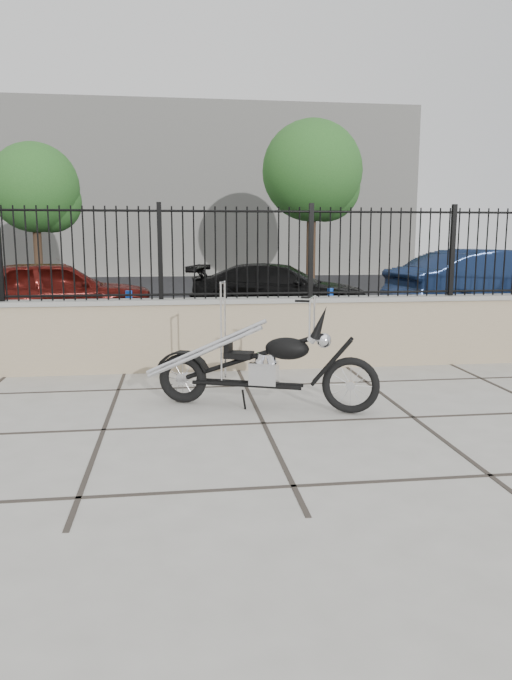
{
  "coord_description": "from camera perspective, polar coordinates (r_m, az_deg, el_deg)",
  "views": [
    {
      "loc": [
        -0.81,
        -5.53,
        1.76
      ],
      "look_at": [
        0.04,
        0.85,
        0.67
      ],
      "focal_mm": 32.0,
      "sensor_mm": 36.0,
      "label": 1
    }
  ],
  "objects": [
    {
      "name": "tree_right",
      "position": [
        23.03,
        5.31,
        15.98
      ],
      "size": [
        3.66,
        3.66,
        6.17
      ],
      "rotation": [
        0.0,
        0.0,
        0.26
      ],
      "color": "#382619",
      "rests_on": "ground_plane"
    },
    {
      "name": "ground_plane",
      "position": [
        5.86,
        0.72,
        -7.87
      ],
      "size": [
        90.0,
        90.0,
        0.0
      ],
      "primitive_type": "plane",
      "color": "#99968E",
      "rests_on": "ground"
    },
    {
      "name": "car_red",
      "position": [
        13.04,
        -18.32,
        4.35
      ],
      "size": [
        4.21,
        2.57,
        1.34
      ],
      "primitive_type": "imported",
      "rotation": [
        0.0,
        0.0,
        1.84
      ],
      "color": "#480D0A",
      "rests_on": "parking_lot"
    },
    {
      "name": "car_black",
      "position": [
        13.76,
        2.27,
        4.74
      ],
      "size": [
        4.35,
        2.68,
        1.18
      ],
      "primitive_type": "imported",
      "rotation": [
        0.0,
        0.0,
        1.3
      ],
      "color": "black",
      "rests_on": "parking_lot"
    },
    {
      "name": "tree_left",
      "position": [
        22.44,
        -20.17,
        13.66
      ],
      "size": [
        3.01,
        3.01,
        5.08
      ],
      "rotation": [
        0.0,
        0.0,
        0.21
      ],
      "color": "#382619",
      "rests_on": "ground_plane"
    },
    {
      "name": "bollard_b",
      "position": [
        11.08,
        6.99,
        2.65
      ],
      "size": [
        0.12,
        0.12,
        0.86
      ],
      "primitive_type": "cylinder",
      "rotation": [
        0.0,
        0.0,
        -0.23
      ],
      "color": "blue",
      "rests_on": "ground_plane"
    },
    {
      "name": "bollard_a",
      "position": [
        10.08,
        -11.81,
        1.98
      ],
      "size": [
        0.13,
        0.13,
        0.91
      ],
      "primitive_type": "cylinder",
      "rotation": [
        0.0,
        0.0,
        0.2
      ],
      "color": "#0B23AA",
      "rests_on": "ground_plane"
    },
    {
      "name": "parking_lot",
      "position": [
        18.13,
        -4.97,
        4.03
      ],
      "size": [
        30.0,
        30.0,
        0.0
      ],
      "primitive_type": "plane",
      "color": "black",
      "rests_on": "ground"
    },
    {
      "name": "iron_fence",
      "position": [
        8.07,
        -1.83,
        8.19
      ],
      "size": [
        14.0,
        0.08,
        1.2
      ],
      "primitive_type": "cube",
      "color": "black",
      "rests_on": "retaining_wall"
    },
    {
      "name": "background_building",
      "position": [
        32.12,
        -6.26,
        13.58
      ],
      "size": [
        22.0,
        6.0,
        8.0
      ],
      "primitive_type": "cube",
      "color": "beige",
      "rests_on": "ground_plane"
    },
    {
      "name": "retaining_wall",
      "position": [
        8.17,
        -1.79,
        0.6
      ],
      "size": [
        14.0,
        0.36,
        0.96
      ],
      "primitive_type": "cube",
      "color": "gray",
      "rests_on": "ground_plane"
    },
    {
      "name": "chopper_motorcycle",
      "position": [
        6.23,
        0.36,
        -0.46
      ],
      "size": [
        2.23,
        1.17,
        1.34
      ],
      "primitive_type": null,
      "rotation": [
        0.0,
        0.0,
        -0.37
      ],
      "color": "black",
      "rests_on": "ground_plane"
    },
    {
      "name": "car_blue",
      "position": [
        14.08,
        21.52,
        4.87
      ],
      "size": [
        4.75,
        2.14,
        1.51
      ],
      "primitive_type": "imported",
      "rotation": [
        0.0,
        0.0,
        1.69
      ],
      "color": "#0F1C39",
      "rests_on": "parking_lot"
    }
  ]
}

